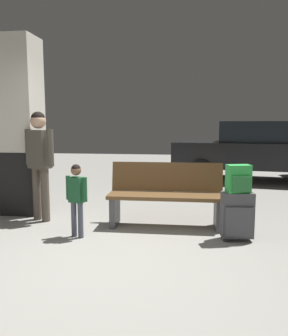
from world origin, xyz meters
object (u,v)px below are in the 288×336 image
object	(u,v)px
bench	(166,195)
parked_car_near	(258,149)
child	(77,193)
structural_pillar	(22,128)
backpack_bright	(239,179)
adult	(39,154)
suitcase	(237,215)

from	to	relation	value
bench	parked_car_near	world-z (taller)	parked_car_near
child	parked_car_near	bearing A→B (deg)	57.51
child	parked_car_near	world-z (taller)	parked_car_near
structural_pillar	backpack_bright	xyz separation A→B (m)	(3.26, -0.94, -0.61)
structural_pillar	bench	xyz separation A→B (m)	(2.34, -0.43, -0.94)
structural_pillar	child	world-z (taller)	structural_pillar
backpack_bright	parked_car_near	distance (m)	4.88
bench	structural_pillar	bearing A→B (deg)	169.50
structural_pillar	bench	world-z (taller)	structural_pillar
bench	adult	size ratio (longest dim) A/B	1.00
child	adult	bearing A→B (deg)	139.76
backpack_bright	child	size ratio (longest dim) A/B	0.36
suitcase	adult	size ratio (longest dim) A/B	0.37
suitcase	parked_car_near	size ratio (longest dim) A/B	0.14
suitcase	adult	distance (m)	2.91
structural_pillar	child	distance (m)	1.86
bench	child	size ratio (longest dim) A/B	1.72
suitcase	child	bearing A→B (deg)	-175.63
suitcase	child	xyz separation A→B (m)	(-2.00, -0.15, 0.26)
adult	child	bearing A→B (deg)	-40.24
child	suitcase	bearing A→B (deg)	4.37
parked_car_near	suitcase	bearing A→B (deg)	-103.31
child	adult	size ratio (longest dim) A/B	0.58
suitcase	child	world-z (taller)	child
backpack_bright	child	xyz separation A→B (m)	(-2.00, -0.15, -0.19)
backpack_bright	structural_pillar	bearing A→B (deg)	163.93
structural_pillar	child	bearing A→B (deg)	-40.81
structural_pillar	suitcase	xyz separation A→B (m)	(3.26, -0.94, -1.06)
structural_pillar	suitcase	world-z (taller)	structural_pillar
backpack_bright	adult	size ratio (longest dim) A/B	0.21
suitcase	structural_pillar	bearing A→B (deg)	163.93
adult	backpack_bright	bearing A→B (deg)	-10.41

